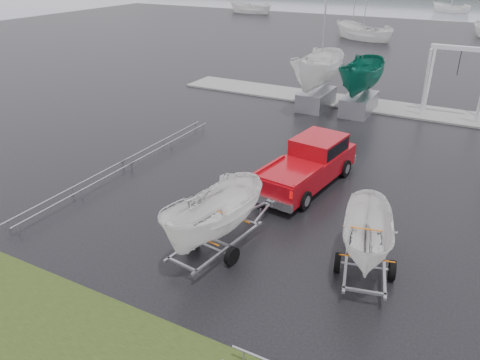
# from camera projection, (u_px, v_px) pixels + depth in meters

# --- Properties ---
(ground_plane) EXTENTS (120.00, 120.00, 0.00)m
(ground_plane) POSITION_uv_depth(u_px,v_px,m) (334.00, 196.00, 18.82)
(ground_plane) COLOR black
(ground_plane) RESTS_ON ground
(dock) EXTENTS (30.00, 3.00, 0.12)m
(dock) POSITION_uv_depth(u_px,v_px,m) (400.00, 109.00, 29.09)
(dock) COLOR gray
(dock) RESTS_ON ground
(pickup_truck) EXTENTS (2.66, 5.86, 1.88)m
(pickup_truck) POSITION_uv_depth(u_px,v_px,m) (310.00, 162.00, 19.41)
(pickup_truck) COLOR maroon
(pickup_truck) RESTS_ON ground
(trailer_hitched) EXTENTS (1.91, 3.72, 5.00)m
(trailer_hitched) POSITION_uv_depth(u_px,v_px,m) (214.00, 178.00, 14.06)
(trailer_hitched) COLOR #909398
(trailer_hitched) RESTS_ON ground
(trailer_parked) EXTENTS (2.01, 3.78, 4.47)m
(trailer_parked) POSITION_uv_depth(u_px,v_px,m) (373.00, 201.00, 13.31)
(trailer_parked) COLOR #909398
(trailer_parked) RESTS_ON ground
(boat_hoist) EXTENTS (3.30, 2.18, 4.12)m
(boat_hoist) POSITION_uv_depth(u_px,v_px,m) (457.00, 72.00, 26.74)
(boat_hoist) COLOR silver
(boat_hoist) RESTS_ON ground
(keelboat_0) EXTENTS (2.35, 3.20, 10.51)m
(keelboat_0) POSITION_uv_depth(u_px,v_px,m) (320.00, 47.00, 27.96)
(keelboat_0) COLOR #909398
(keelboat_0) RESTS_ON ground
(keelboat_1) EXTENTS (2.13, 3.20, 6.77)m
(keelboat_1) POSITION_uv_depth(u_px,v_px,m) (364.00, 57.00, 27.15)
(keelboat_1) COLOR #909398
(keelboat_1) RESTS_ON ground
(mast_rack_0) EXTENTS (0.56, 6.50, 0.06)m
(mast_rack_0) POSITION_uv_depth(u_px,v_px,m) (167.00, 141.00, 23.32)
(mast_rack_0) COLOR #909398
(mast_rack_0) RESTS_ON ground
(mast_rack_1) EXTENTS (0.56, 6.50, 0.06)m
(mast_rack_1) POSITION_uv_depth(u_px,v_px,m) (76.00, 189.00, 18.57)
(mast_rack_1) COLOR #909398
(mast_rack_1) RESTS_ON ground
(moored_boat_0) EXTENTS (2.87, 2.89, 10.75)m
(moored_boat_0) POSITION_uv_depth(u_px,v_px,m) (351.00, 35.00, 56.14)
(moored_boat_0) COLOR white
(moored_boat_0) RESTS_ON ground
(moored_boat_1) EXTENTS (3.68, 3.63, 11.74)m
(moored_boat_1) POSITION_uv_depth(u_px,v_px,m) (362.00, 40.00, 52.88)
(moored_boat_1) COLOR white
(moored_boat_1) RESTS_ON ground
(moored_boat_4) EXTENTS (2.90, 2.83, 11.70)m
(moored_boat_4) POSITION_uv_depth(u_px,v_px,m) (250.00, 13.00, 76.30)
(moored_boat_4) COLOR white
(moored_boat_4) RESTS_ON ground
(moored_boat_5) EXTENTS (2.99, 2.95, 11.15)m
(moored_boat_5) POSITION_uv_depth(u_px,v_px,m) (450.00, 13.00, 77.01)
(moored_boat_5) COLOR white
(moored_boat_5) RESTS_ON ground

